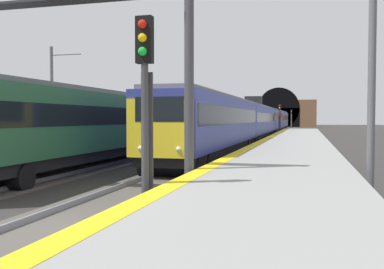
% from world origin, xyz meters
% --- Properties ---
extents(ground_plane, '(320.00, 320.00, 0.00)m').
position_xyz_m(ground_plane, '(0.00, 0.00, 0.00)').
color(ground_plane, '#302D2B').
extents(platform_right, '(112.00, 4.51, 0.92)m').
position_xyz_m(platform_right, '(0.00, -4.47, 0.46)').
color(platform_right, gray).
rests_on(platform_right, ground_plane).
extents(platform_right_edge_strip, '(112.00, 0.50, 0.01)m').
position_xyz_m(platform_right_edge_strip, '(0.00, -2.46, 0.93)').
color(platform_right_edge_strip, yellow).
rests_on(platform_right_edge_strip, platform_right).
extents(track_main_line, '(160.00, 2.85, 0.21)m').
position_xyz_m(track_main_line, '(0.00, 0.00, 0.04)').
color(track_main_line, '#4C4742').
rests_on(track_main_line, ground_plane).
extents(train_main_approaching, '(77.11, 2.83, 4.64)m').
position_xyz_m(train_main_approaching, '(45.72, 0.00, 2.14)').
color(train_main_approaching, navy).
rests_on(train_main_approaching, ground_plane).
extents(train_adjacent_platform, '(38.30, 2.84, 4.66)m').
position_xyz_m(train_adjacent_platform, '(20.27, 4.83, 2.16)').
color(train_adjacent_platform, '#235638').
rests_on(train_adjacent_platform, ground_plane).
extents(railway_signal_near, '(0.39, 0.38, 4.69)m').
position_xyz_m(railway_signal_near, '(1.20, -1.81, 2.87)').
color(railway_signal_near, '#38383D').
rests_on(railway_signal_near, ground_plane).
extents(railway_signal_mid, '(0.39, 0.38, 4.26)m').
position_xyz_m(railway_signal_mid, '(49.65, -1.81, 2.54)').
color(railway_signal_mid, '#38383D').
rests_on(railway_signal_mid, ground_plane).
extents(railway_signal_far, '(0.39, 0.38, 4.39)m').
position_xyz_m(railway_signal_far, '(92.12, -1.81, 2.61)').
color(railway_signal_far, '#4C4C54').
rests_on(railway_signal_far, ground_plane).
extents(overhead_signal_gantry, '(0.70, 9.13, 6.88)m').
position_xyz_m(overhead_signal_gantry, '(4.20, 2.42, 5.26)').
color(overhead_signal_gantry, '#3F3F47').
rests_on(overhead_signal_gantry, ground_plane).
extents(tunnel_portal, '(2.94, 20.28, 11.36)m').
position_xyz_m(tunnel_portal, '(114.65, 2.42, 3.78)').
color(tunnel_portal, brown).
rests_on(tunnel_portal, ground_plane).
extents(catenary_mast_near, '(0.22, 1.73, 7.18)m').
position_xyz_m(catenary_mast_near, '(5.44, -7.10, 3.68)').
color(catenary_mast_near, '#595B60').
rests_on(catenary_mast_near, ground_plane).
extents(catenary_mast_far, '(0.22, 2.39, 7.41)m').
position_xyz_m(catenary_mast_far, '(18.67, 11.91, 3.83)').
color(catenary_mast_far, '#595B60').
rests_on(catenary_mast_far, ground_plane).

